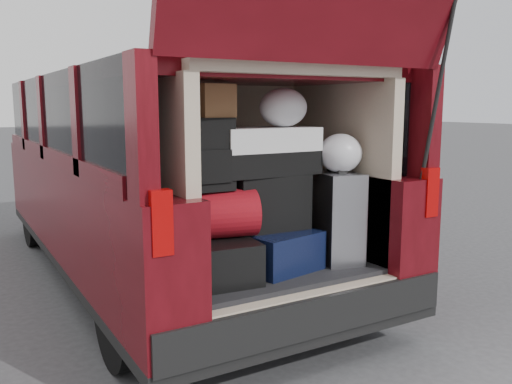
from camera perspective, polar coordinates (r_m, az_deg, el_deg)
ground at (r=3.46m, az=2.54°, el=-17.32°), size 80.00×80.00×0.00m
minivan at (r=4.81m, az=-9.45°, el=1.45°), size 1.90×5.35×2.77m
load_floor at (r=3.57m, az=0.13°, el=-11.67°), size 1.24×1.05×0.55m
black_hardshell at (r=3.18m, az=-4.89°, el=-6.85°), size 0.49×0.64×0.24m
navy_hardshell at (r=3.38m, az=1.42°, el=-5.87°), size 0.54×0.62×0.24m
silver_roller at (r=3.50m, az=8.39°, el=-2.58°), size 0.31×0.42×0.57m
red_duffel at (r=3.10m, az=-3.91°, el=-2.32°), size 0.47×0.36×0.28m
black_soft_case at (r=3.33m, az=1.24°, el=-1.03°), size 0.48×0.30×0.34m
backpack at (r=3.05m, az=-5.21°, el=3.97°), size 0.29×0.19×0.41m
twotone_duffel at (r=3.30m, az=0.89°, el=4.34°), size 0.64×0.34×0.29m
grocery_sack_lower at (r=3.07m, az=-4.47°, el=9.56°), size 0.21×0.18×0.18m
plastic_bag_center at (r=3.32m, az=2.88°, el=8.87°), size 0.30×0.28×0.24m
plastic_bag_right at (r=3.43m, az=8.87°, el=4.06°), size 0.32×0.30×0.24m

